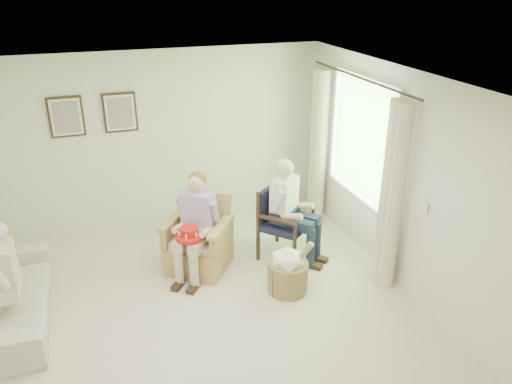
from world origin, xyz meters
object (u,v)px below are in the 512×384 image
red_hat (189,234)px  hatbox (288,270)px  sofa (10,297)px  person_dark (289,204)px  person_wicker (198,219)px  wicker_armchair (198,246)px  person_sofa (0,275)px  wood_armchair (284,218)px

red_hat → hatbox: bearing=-29.4°
sofa → person_dark: bearing=-86.5°
person_dark → hatbox: (-0.28, -0.70, -0.52)m
person_wicker → person_dark: (1.18, -0.05, 0.04)m
wicker_armchair → sofa: (-2.20, -0.39, -0.02)m
person_sofa → hatbox: person_sofa is taller
wicker_armchair → person_sofa: person_sofa is taller
wicker_armchair → person_sofa: bearing=-128.6°
person_wicker → person_dark: 1.18m
person_dark → red_hat: 1.35m
person_wicker → hatbox: bearing=-3.7°
wicker_armchair → person_sofa: size_ratio=0.77×
person_wicker → person_dark: size_ratio=0.96×
sofa → person_sofa: (-0.00, -0.21, 0.42)m
red_hat → person_wicker: bearing=46.0°
person_wicker → person_sofa: person_wicker is taller
person_dark → hatbox: bearing=-153.6°
wicker_armchair → sofa: 2.23m
person_dark → person_wicker: bearing=135.6°
wicker_armchair → red_hat: (-0.15, -0.29, 0.35)m
wicker_armchair → hatbox: size_ratio=1.33×
wicker_armchair → red_hat: wicker_armchair is taller
wood_armchair → red_hat: (-1.34, -0.26, 0.13)m
red_hat → sofa: bearing=-177.2°
person_wicker → sofa: bearing=-137.1°
wood_armchair → hatbox: (-0.28, -0.86, -0.25)m
wood_armchair → wicker_armchair: bearing=137.1°
wood_armchair → person_sofa: person_sofa is taller
sofa → person_sofa: bearing=180.0°
sofa → red_hat: bearing=-87.2°
wood_armchair → hatbox: wood_armchair is taller
sofa → person_dark: (3.38, 0.21, 0.51)m
wicker_armchair → red_hat: size_ratio=2.74×
person_dark → red_hat: size_ratio=3.91×
person_dark → wicker_armchair: bearing=129.5°
wicker_armchair → person_dark: bearing=27.5°
wood_armchair → person_sofa: 3.43m
hatbox → person_dark: bearing=68.2°
wood_armchair → person_sofa: bearing=147.9°
wood_armchair → hatbox: 0.94m
person_sofa → sofa: bearing=178.9°
person_sofa → red_hat: 2.07m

